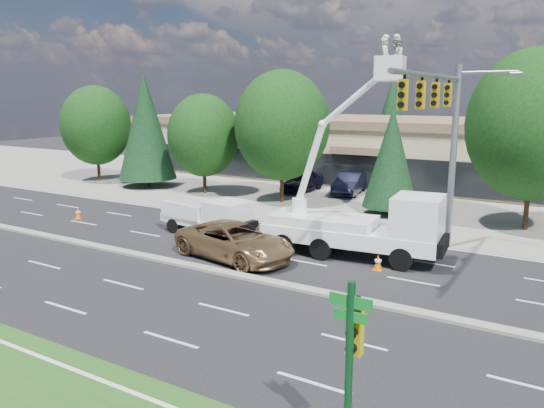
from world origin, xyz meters
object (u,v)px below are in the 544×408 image
Objects in this scene: signal_mast at (445,129)px; minivan at (235,241)px; utility_pickup at (211,220)px; street_sign_pole at (351,354)px; bucket_truck at (364,215)px.

signal_mast is 10.89m from minivan.
utility_pickup is at bearing -168.98° from signal_mast.
street_sign_pole is 14.63m from minivan.
minivan is at bearing -148.42° from signal_mast.
utility_pickup is at bearing 62.35° from minivan.
bucket_truck is at bearing -149.24° from signal_mast.
bucket_truck is at bearing -47.34° from minivan.
utility_pickup is at bearing 135.89° from street_sign_pole.
bucket_truck reaches higher than signal_mast.
street_sign_pole is 0.70× the size of utility_pickup.
street_sign_pole is (1.97, -15.45, -3.61)m from signal_mast.
utility_pickup is at bearing 177.43° from bucket_truck.
bucket_truck reaches higher than utility_pickup.
utility_pickup is 8.69m from bucket_truck.
signal_mast is 2.54× the size of street_sign_pole.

